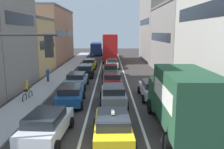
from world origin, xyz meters
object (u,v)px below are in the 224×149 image
(cyclist_on_sidewalk, at_px, (27,90))
(bus_mid_queue_primary, at_px, (110,46))
(sedan_right_lane_behind_truck, at_px, (152,89))
(wagon_left_lane_second, at_px, (70,94))
(coupe_centre_lane_fourth, at_px, (110,70))
(sedan_centre_lane_second, at_px, (113,94))
(bus_far_queue_secondary, at_px, (96,47))
(sedan_left_lane_third, at_px, (77,80))
(traffic_light_pole, at_px, (3,75))
(removalist_box_truck, at_px, (181,97))
(taxi_centre_lane_front, at_px, (113,126))
(sedan_left_lane_fifth, at_px, (89,63))
(pedestrian_mid_sidewalk, at_px, (48,74))
(sedan_left_lane_front, at_px, (47,125))
(hatchback_centre_lane_third, at_px, (112,79))
(sedan_centre_lane_fifth, at_px, (112,63))
(sedan_left_lane_fourth, at_px, (85,70))

(cyclist_on_sidewalk, bearing_deg, bus_mid_queue_primary, -7.99)
(sedan_right_lane_behind_truck, height_order, bus_mid_queue_primary, bus_mid_queue_primary)
(wagon_left_lane_second, xyz_separation_m, coupe_centre_lane_fourth, (3.09, 11.73, 0.00))
(sedan_centre_lane_second, distance_m, sedan_right_lane_behind_truck, 3.73)
(bus_far_queue_secondary, bearing_deg, sedan_left_lane_third, 177.92)
(traffic_light_pole, distance_m, bus_far_queue_secondary, 48.30)
(removalist_box_truck, xyz_separation_m, bus_far_queue_secondary, (-7.22, 45.10, -0.21))
(taxi_centre_lane_front, xyz_separation_m, bus_far_queue_secondary, (-3.48, 46.26, 0.96))
(taxi_centre_lane_front, bearing_deg, coupe_centre_lane_fourth, -0.87)
(taxi_centre_lane_front, distance_m, sedan_right_lane_behind_truck, 8.63)
(sedan_left_lane_fifth, bearing_deg, pedestrian_mid_sidewalk, 159.24)
(traffic_light_pole, xyz_separation_m, pedestrian_mid_sidewalk, (-2.56, 15.99, -2.87))
(sedan_centre_lane_second, relative_size, sedan_left_lane_third, 1.01)
(sedan_left_lane_front, distance_m, cyclist_on_sidewalk, 7.78)
(hatchback_centre_lane_third, height_order, sedan_centre_lane_fifth, same)
(taxi_centre_lane_front, xyz_separation_m, sedan_centre_lane_second, (0.11, 6.22, -0.00))
(sedan_left_lane_third, xyz_separation_m, bus_far_queue_secondary, (-0.01, 34.48, 0.96))
(traffic_light_pole, relative_size, sedan_centre_lane_second, 1.26)
(wagon_left_lane_second, height_order, sedan_right_lane_behind_truck, same)
(taxi_centre_lane_front, bearing_deg, sedan_right_lane_behind_truck, -24.61)
(sedan_right_lane_behind_truck, height_order, pedestrian_mid_sidewalk, pedestrian_mid_sidewalk)
(taxi_centre_lane_front, bearing_deg, sedan_left_lane_fifth, 6.60)
(sedan_left_lane_front, height_order, sedan_centre_lane_fifth, same)
(hatchback_centre_lane_third, height_order, bus_mid_queue_primary, bus_mid_queue_primary)
(sedan_left_lane_third, bearing_deg, traffic_light_pole, 176.85)
(removalist_box_truck, height_order, coupe_centre_lane_fourth, removalist_box_truck)
(sedan_left_lane_front, distance_m, wagon_left_lane_second, 5.96)
(sedan_left_lane_front, height_order, sedan_left_lane_fourth, same)
(bus_mid_queue_primary, xyz_separation_m, cyclist_on_sidewalk, (-6.79, -26.01, -1.98))
(cyclist_on_sidewalk, bearing_deg, sedan_left_lane_fifth, -5.50)
(bus_mid_queue_primary, bearing_deg, removalist_box_truck, -172.69)
(pedestrian_mid_sidewalk, bearing_deg, hatchback_centre_lane_third, -59.12)
(removalist_box_truck, height_order, sedan_left_lane_fourth, removalist_box_truck)
(removalist_box_truck, distance_m, sedan_centre_lane_fifth, 23.41)
(hatchback_centre_lane_third, xyz_separation_m, sedan_left_lane_third, (-3.54, -0.05, 0.00))
(traffic_light_pole, distance_m, sedan_left_lane_front, 3.89)
(taxi_centre_lane_front, xyz_separation_m, sedan_left_lane_front, (-3.41, 0.25, -0.00))
(removalist_box_truck, relative_size, sedan_left_lane_fifth, 1.80)
(taxi_centre_lane_front, bearing_deg, sedan_left_lane_front, 84.60)
(removalist_box_truck, height_order, sedan_centre_lane_fifth, removalist_box_truck)
(sedan_left_lane_fourth, height_order, sedan_centre_lane_fifth, same)
(sedan_left_lane_front, relative_size, sedan_centre_lane_second, 1.01)
(sedan_centre_lane_second, height_order, pedestrian_mid_sidewalk, pedestrian_mid_sidewalk)
(traffic_light_pole, height_order, taxi_centre_lane_front, traffic_light_pole)
(taxi_centre_lane_front, distance_m, sedan_left_lane_third, 12.29)
(sedan_left_lane_front, distance_m, bus_mid_queue_primary, 33.21)
(bus_mid_queue_primary, bearing_deg, sedan_centre_lane_fifth, -177.75)
(sedan_centre_lane_fifth, distance_m, cyclist_on_sidewalk, 18.45)
(sedan_left_lane_fourth, bearing_deg, hatchback_centre_lane_third, -152.95)
(traffic_light_pole, relative_size, hatchback_centre_lane_third, 1.27)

